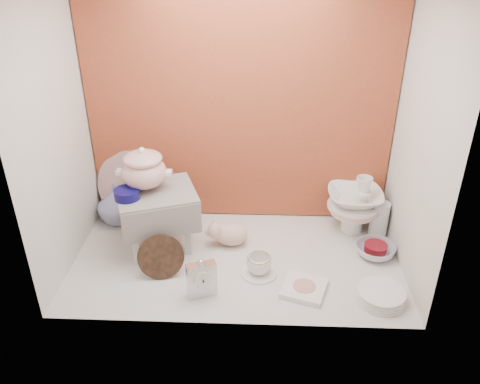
# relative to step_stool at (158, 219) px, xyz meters

# --- Properties ---
(ground) EXTENTS (1.80, 1.80, 0.00)m
(ground) POSITION_rel_step_stool_xyz_m (0.45, -0.12, -0.18)
(ground) COLOR silver
(ground) RESTS_ON ground
(niche_shell) EXTENTS (1.86, 1.03, 1.53)m
(niche_shell) POSITION_rel_step_stool_xyz_m (0.45, 0.06, 0.75)
(niche_shell) COLOR #A24528
(niche_shell) RESTS_ON ground
(step_stool) EXTENTS (0.52, 0.48, 0.36)m
(step_stool) POSITION_rel_step_stool_xyz_m (0.00, 0.00, 0.00)
(step_stool) COLOR silver
(step_stool) RESTS_ON ground
(soup_tureen) EXTENTS (0.32, 0.32, 0.25)m
(soup_tureen) POSITION_rel_step_stool_xyz_m (-0.06, 0.03, 0.30)
(soup_tureen) COLOR white
(soup_tureen) RESTS_ON step_stool
(cobalt_bowl) EXTENTS (0.16, 0.16, 0.05)m
(cobalt_bowl) POSITION_rel_step_stool_xyz_m (-0.14, -0.08, 0.21)
(cobalt_bowl) COLOR #0D0A4E
(cobalt_bowl) RESTS_ON step_stool
(floral_platter) EXTENTS (0.46, 0.18, 0.44)m
(floral_platter) POSITION_rel_step_stool_xyz_m (-0.22, 0.31, 0.04)
(floral_platter) COLOR silver
(floral_platter) RESTS_ON ground
(blue_white_vase) EXTENTS (0.30, 0.30, 0.25)m
(blue_white_vase) POSITION_rel_step_stool_xyz_m (-0.31, 0.25, -0.05)
(blue_white_vase) COLOR silver
(blue_white_vase) RESTS_ON ground
(lacquer_tray) EXTENTS (0.26, 0.14, 0.24)m
(lacquer_tray) POSITION_rel_step_stool_xyz_m (0.06, -0.27, -0.06)
(lacquer_tray) COLOR black
(lacquer_tray) RESTS_ON ground
(mantel_clock) EXTENTS (0.16, 0.10, 0.21)m
(mantel_clock) POSITION_rel_step_stool_xyz_m (0.29, -0.42, -0.07)
(mantel_clock) COLOR silver
(mantel_clock) RESTS_ON ground
(plush_pig) EXTENTS (0.27, 0.22, 0.14)m
(plush_pig) POSITION_rel_step_stool_xyz_m (0.41, 0.03, -0.11)
(plush_pig) COLOR #D5AC96
(plush_pig) RESTS_ON ground
(teacup_saucer) EXTENTS (0.20, 0.20, 0.01)m
(teacup_saucer) POSITION_rel_step_stool_xyz_m (0.57, -0.24, -0.17)
(teacup_saucer) COLOR white
(teacup_saucer) RESTS_ON ground
(gold_rim_teacup) EXTENTS (0.17, 0.17, 0.10)m
(gold_rim_teacup) POSITION_rel_step_stool_xyz_m (0.57, -0.24, -0.12)
(gold_rim_teacup) COLOR white
(gold_rim_teacup) RESTS_ON teacup_saucer
(lattice_dish) EXTENTS (0.27, 0.27, 0.03)m
(lattice_dish) POSITION_rel_step_stool_xyz_m (0.81, -0.37, -0.17)
(lattice_dish) COLOR white
(lattice_dish) RESTS_ON ground
(dinner_plate_stack) EXTENTS (0.31, 0.31, 0.06)m
(dinner_plate_stack) POSITION_rel_step_stool_xyz_m (1.18, -0.42, -0.15)
(dinner_plate_stack) COLOR white
(dinner_plate_stack) RESTS_ON ground
(crystal_bowl) EXTENTS (0.26, 0.26, 0.07)m
(crystal_bowl) POSITION_rel_step_stool_xyz_m (1.23, -0.05, -0.15)
(crystal_bowl) COLOR silver
(crystal_bowl) RESTS_ON ground
(clear_glass_vase) EXTENTS (0.13, 0.13, 0.22)m
(clear_glass_vase) POSITION_rel_step_stool_xyz_m (1.28, 0.17, -0.07)
(clear_glass_vase) COLOR silver
(clear_glass_vase) RESTS_ON ground
(porcelain_tower) EXTENTS (0.32, 0.32, 0.37)m
(porcelain_tower) POSITION_rel_step_stool_xyz_m (1.13, 0.21, 0.00)
(porcelain_tower) COLOR white
(porcelain_tower) RESTS_ON ground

